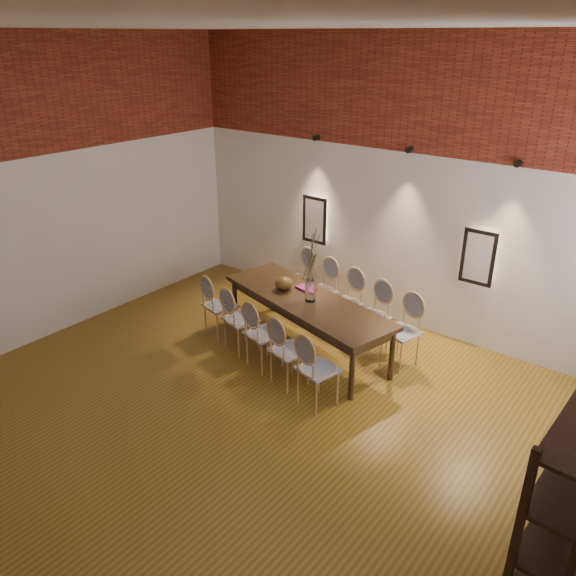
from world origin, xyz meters
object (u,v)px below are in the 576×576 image
Objects in this scene: dining_table at (306,324)px; chair_far_e at (401,332)px; chair_near_a at (220,305)px; chair_near_d at (290,350)px; chair_near_b at (241,318)px; vase at (310,290)px; chair_far_d at (371,317)px; chair_near_e at (318,369)px; chair_far_c at (345,304)px; bowl at (284,283)px; shelving_rack at (561,529)px; book at (306,288)px; chair_far_b at (320,291)px; chair_far_a at (298,280)px; chair_near_c at (264,333)px.

chair_far_e reaches higher than dining_table.
chair_near_d is (1.52, -0.37, 0.00)m from chair_near_a.
chair_near_b is 3.13× the size of vase.
chair_far_d is (0.67, 0.56, 0.09)m from dining_table.
chair_near_a is 2.09m from chair_near_e.
chair_far_c is (1.35, 1.11, 0.00)m from chair_near_a.
bowl is (-0.59, -0.63, 0.37)m from chair_far_c.
chair_near_a is 5.14m from shelving_rack.
chair_far_d is (1.35, 1.11, 0.00)m from chair_near_b.
chair_far_d is 0.52m from chair_far_e.
vase is 1.15× the size of book.
chair_far_e is 1.28m from vase.
chair_near_a is 1.00× the size of chair_near_e.
chair_far_d reaches higher than book.
chair_far_e is (1.85, 0.99, 0.00)m from chair_near_b.
book is at bearing 141.91° from dining_table.
chair_near_a reaches higher than dining_table.
chair_far_b is at bearing 83.45° from bowl.
chair_near_b reaches higher than book.
chair_near_e is at bearing 0.00° from chair_near_d.
vase is at bearing -7.93° from bowl.
chair_near_e is at bearing 159.58° from shelving_rack.
chair_near_d is 1.00× the size of chair_far_d.
chair_far_b is at bearing 90.00° from chair_near_b.
chair_far_d is at bearing 180.00° from chair_far_a.
chair_far_c is at bearing 110.48° from chair_near_d.
chair_far_e is at bearing 136.58° from shelving_rack.
chair_far_b is at bearing -0.00° from chair_far_d.
shelving_rack is at bearing 148.15° from chair_far_e.
chair_near_a is 3.92× the size of bowl.
chair_far_b is (-0.34, 0.80, 0.09)m from dining_table.
chair_near_d is 3.13× the size of vase.
chair_near_a and chair_near_d have the same top height.
chair_far_c reaches higher than book.
chair_near_e is at bearing 146.20° from chair_far_a.
shelving_rack is at bearing -29.99° from vase.
bowl is (0.24, 0.61, 0.37)m from chair_near_b.
vase is (1.25, 0.42, 0.43)m from chair_near_a.
dining_table is 0.88m from chair_near_b.
bowl is at bearing -173.36° from dining_table.
chair_near_a is at bearing 90.00° from chair_far_a.
chair_far_d is at bearing 0.00° from chair_far_e.
chair_near_a is at bearing -145.54° from book.
bowl is (-0.77, 0.86, 0.37)m from chair_near_d.
chair_far_c is at bearing 180.00° from chair_far_a.
chair_near_e and chair_far_d have the same top height.
chair_far_c is 0.52× the size of shelving_rack.
shelving_rack reaches higher than chair_far_e.
chair_near_a is 1.05m from chair_near_c.
chair_near_c and chair_near_d have the same top height.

